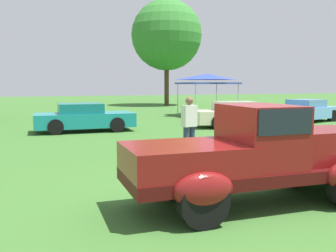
# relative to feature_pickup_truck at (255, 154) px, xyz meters

# --- Properties ---
(ground_plane) EXTENTS (120.00, 120.00, 0.00)m
(ground_plane) POSITION_rel_feature_pickup_truck_xyz_m (-0.32, 0.25, -0.87)
(ground_plane) COLOR #386628
(feature_pickup_truck) EXTENTS (4.52, 1.88, 1.70)m
(feature_pickup_truck) POSITION_rel_feature_pickup_truck_xyz_m (0.00, 0.00, 0.00)
(feature_pickup_truck) COLOR #400B0B
(feature_pickup_truck) RESTS_ON ground_plane
(show_car_teal) EXTENTS (4.22, 1.76, 1.22)m
(show_car_teal) POSITION_rel_feature_pickup_truck_xyz_m (-1.47, 10.96, -0.27)
(show_car_teal) COLOR teal
(show_car_teal) RESTS_ON ground_plane
(show_car_cream) EXTENTS (4.47, 2.35, 1.22)m
(show_car_cream) POSITION_rel_feature_pickup_truck_xyz_m (5.67, 10.20, -0.27)
(show_car_cream) COLOR beige
(show_car_cream) RESTS_ON ground_plane
(show_car_skyblue) EXTENTS (4.25, 2.73, 1.22)m
(show_car_skyblue) POSITION_rel_feature_pickup_truck_xyz_m (10.55, 11.06, -0.27)
(show_car_skyblue) COLOR #669EDB
(show_car_skyblue) RESTS_ON ground_plane
(spectator_near_truck) EXTENTS (0.44, 0.31, 1.69)m
(spectator_near_truck) POSITION_rel_feature_pickup_truck_xyz_m (0.59, 4.23, 0.05)
(spectator_near_truck) COLOR #283351
(spectator_near_truck) RESTS_ON ground_plane
(canopy_tent_center_field) EXTENTS (3.23, 3.23, 2.71)m
(canopy_tent_center_field) POSITION_rel_feature_pickup_truck_xyz_m (7.08, 16.46, 1.56)
(canopy_tent_center_field) COLOR #B7B7BC
(canopy_tent_center_field) RESTS_ON ground_plane
(treeline_center) EXTENTS (6.68, 6.68, 10.01)m
(treeline_center) POSITION_rel_feature_pickup_truck_xyz_m (8.64, 28.51, 5.79)
(treeline_center) COLOR #47331E
(treeline_center) RESTS_ON ground_plane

